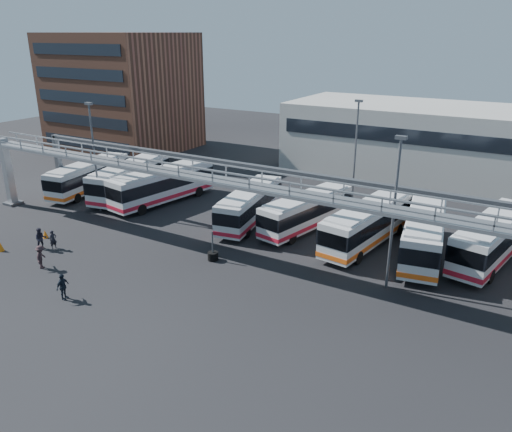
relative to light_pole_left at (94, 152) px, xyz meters
The scene contains 22 objects.
ground 18.78m from the light_pole_left, 26.57° to the right, with size 140.00×140.00×0.00m, color black.
gantry 16.14m from the light_pole_left, ahead, with size 51.40×5.15×7.10m.
apartment_building 28.52m from the light_pole_left, 129.29° to the left, with size 18.00×15.00×16.00m, color brown.
warehouse 41.07m from the light_pole_left, 46.97° to the left, with size 42.00×14.00×8.00m, color #9E9E99.
light_pole_left is the anchor object (origin of this frame).
light_pole_mid 28.02m from the light_pole_left, ahead, with size 0.70×0.35×10.21m.
light_pole_back 24.41m from the light_pole_left, 34.99° to the left, with size 0.70×0.35×10.21m.
bus_0 7.71m from the light_pole_left, 145.70° to the left, with size 4.14×11.01×3.27m.
bus_1 6.35m from the light_pole_left, 99.01° to the left, with size 4.66×11.74×3.48m.
bus_2 7.20m from the light_pole_left, 54.19° to the left, with size 4.52×11.78×3.49m.
bus_4 15.19m from the light_pole_left, 18.27° to the left, with size 4.08×10.68×3.17m.
bus_5 20.16m from the light_pole_left, 16.59° to the left, with size 4.47×10.59×3.13m.
bus_6 25.33m from the light_pole_left, 11.74° to the left, with size 4.13×11.41×3.39m.
bus_7 29.57m from the light_pole_left, 10.42° to the left, with size 4.54×11.83×3.51m.
bus_8 34.34m from the light_pole_left, 11.59° to the left, with size 4.73×11.70×3.46m.
pedestrian_a 10.19m from the light_pole_left, 66.44° to the right, with size 0.56×0.37×1.53m, color black.
pedestrian_b 10.36m from the light_pole_left, 72.09° to the right, with size 0.86×0.67×1.77m, color #23212E.
pedestrian_c 13.22m from the light_pole_left, 62.36° to the right, with size 1.13×0.65×1.75m, color #312024.
pedestrian_d 17.63m from the light_pole_left, 50.73° to the right, with size 1.03×0.43×1.76m, color #19222E.
cone_left 11.86m from the light_pole_left, 88.07° to the right, with size 0.49×0.49×0.78m, color orange.
cone_right 8.95m from the light_pole_left, 81.04° to the right, with size 0.44×0.44×0.69m, color orange.
tire_stack 16.82m from the light_pole_left, 12.67° to the right, with size 0.80×0.80×2.29m.
Camera 1 is at (19.60, -23.08, 16.08)m, focal length 35.00 mm.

